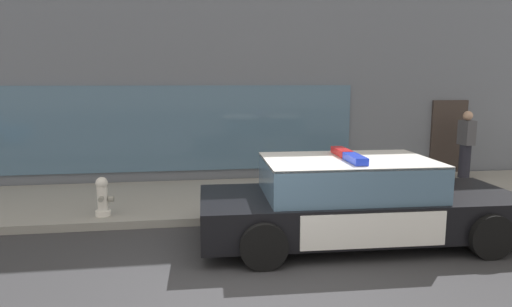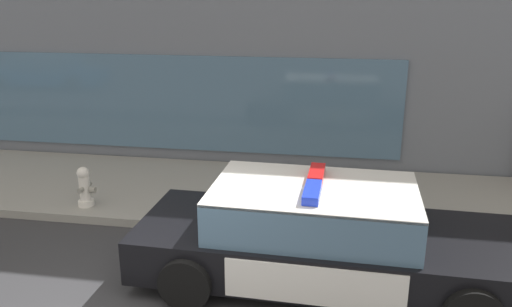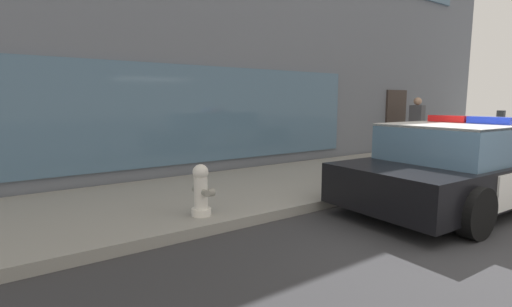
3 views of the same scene
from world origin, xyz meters
The scene contains 7 objects.
ground centered at (0.00, 0.00, 0.00)m, with size 48.00×48.00×0.00m, color #303033.
sidewalk centered at (0.00, 4.05, 0.07)m, with size 48.00×3.23×0.15m, color gray.
storefront_building centered at (-0.82, 10.47, 3.93)m, with size 23.41×9.61×7.86m.
police_cruiser centered at (1.94, 1.30, 0.68)m, with size 5.18×2.22×1.49m.
fire_hydrant centered at (-2.31, 2.87, 0.50)m, with size 0.34×0.39×0.73m.
pedestrian_on_sidewalk centered at (6.26, 4.97, 1.01)m, with size 0.28×0.41×1.71m.
parking_meter centered at (6.80, 2.82, 1.08)m, with size 0.12×0.18×1.34m.
Camera 3 is at (-4.61, -1.72, 1.73)m, focal length 26.20 mm.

